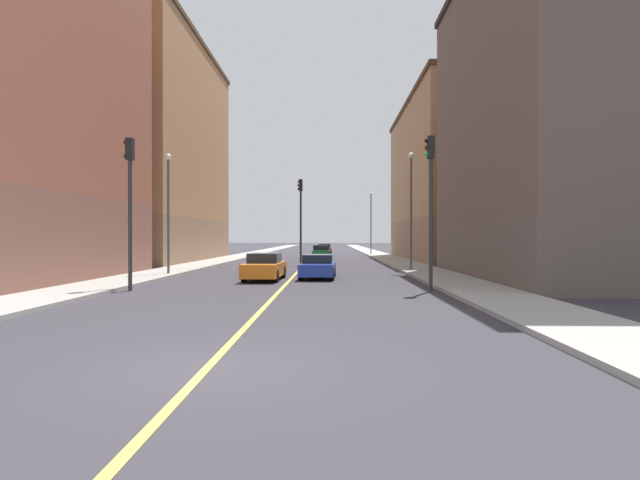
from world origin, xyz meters
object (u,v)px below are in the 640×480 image
street_lamp_left_near (411,199)px  car_blue (318,267)px  building_left_near (560,116)px  building_right_corner (4,71)px  building_right_midblock (154,153)px  car_red (324,249)px  traffic_light_right_near (130,193)px  car_green (321,252)px  traffic_light_left_near (430,192)px  traffic_light_median_far (301,211)px  street_lamp_right_near (168,201)px  building_left_mid (453,181)px  street_lamp_left_far (371,217)px  car_orange (265,267)px

street_lamp_left_near → car_blue: size_ratio=1.67×
building_left_near → street_lamp_left_near: 9.50m
building_right_corner → street_lamp_left_near: 23.21m
building_right_corner → car_blue: bearing=8.4°
building_right_midblock → car_red: size_ratio=5.15×
building_right_corner → car_blue: building_right_corner is taller
building_right_corner → car_red: (15.49, 44.67, -9.83)m
building_left_near → car_red: bearing=106.7°
building_right_midblock → traffic_light_right_near: size_ratio=3.68×
building_right_corner → car_green: (15.28, 27.62, -9.79)m
traffic_light_left_near → traffic_light_median_far: 19.82m
car_red → traffic_light_right_near: bearing=-98.7°
traffic_light_right_near → street_lamp_right_near: 8.14m
building_right_corner → traffic_light_left_near: size_ratio=3.32×
building_left_mid → traffic_light_right_near: (-20.34, -29.23, -3.65)m
building_left_near → street_lamp_left_near: bearing=144.1°
building_right_corner → car_blue: (15.58, 2.31, -9.85)m
building_left_mid → street_lamp_left_far: (-6.99, 13.15, -2.96)m
building_left_mid → building_right_corner: bearing=-138.6°
building_left_mid → car_green: size_ratio=5.83×
building_left_near → traffic_light_right_near: 21.75m
traffic_light_median_far → street_lamp_right_near: 12.75m
street_lamp_right_near → street_lamp_left_far: 37.18m
building_left_mid → street_lamp_right_near: bearing=-135.2°
traffic_light_right_near → car_orange: (4.88, 5.39, -3.38)m
traffic_light_right_near → street_lamp_right_near: street_lamp_right_near is taller
car_blue → car_green: 25.31m
street_lamp_left_far → street_lamp_left_near: bearing=-90.0°
building_right_corner → building_right_midblock: building_right_corner is taller
car_orange → car_green: size_ratio=1.07×
building_left_near → building_left_mid: 23.01m
building_right_corner → traffic_light_median_far: (13.94, 14.52, -6.19)m
building_left_mid → street_lamp_left_near: (-6.99, -17.94, -3.09)m
car_green → traffic_light_left_near: bearing=-81.0°
car_blue → car_orange: bearing=-156.7°
building_left_near → building_right_corner: bearing=-176.0°
traffic_light_left_near → car_orange: (-7.45, 5.39, -3.40)m
traffic_light_left_near → street_lamp_left_near: size_ratio=0.86×
traffic_light_left_near → traffic_light_median_far: size_ratio=0.94×
traffic_light_left_near → street_lamp_left_far: size_ratio=0.83×
street_lamp_left_near → car_red: size_ratio=1.64×
street_lamp_right_near → traffic_light_median_far: bearing=57.0°
street_lamp_left_near → car_green: size_ratio=1.74×
building_left_mid → street_lamp_right_near: building_left_mid is taller
building_right_midblock → traffic_light_median_far: bearing=-26.5°
building_left_mid → traffic_light_median_far: size_ratio=3.68×
traffic_light_median_far → building_left_near: bearing=-41.1°
traffic_light_median_far → car_blue: traffic_light_median_far is taller
building_left_near → car_green: (-13.04, 25.64, -7.89)m
street_lamp_left_far → car_blue: size_ratio=1.73×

